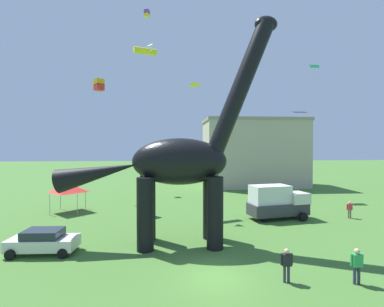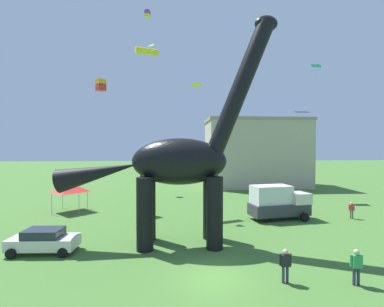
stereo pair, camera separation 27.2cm
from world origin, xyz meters
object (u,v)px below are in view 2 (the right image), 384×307
dinosaur_sculpture (179,161)px  kite_mid_center (147,14)px  kite_far_right (157,146)px  kite_far_left (196,85)px  kite_drifting (101,85)px  festival_canopy_tent (70,188)px  kite_trailing (302,112)px  person_photographer (356,263)px  person_watching_child (285,262)px  person_near_flyer (352,208)px  parked_box_truck (278,202)px  kite_near_low (95,83)px  parked_sedan_left (44,240)px  kite_high_left (147,50)px  kite_mid_right (316,66)px

dinosaur_sculpture → kite_mid_center: kite_mid_center is taller
kite_far_right → kite_far_left: 10.26m
kite_far_right → kite_drifting: bearing=-127.7°
festival_canopy_tent → kite_trailing: size_ratio=1.44×
person_photographer → kite_far_left: (-5.95, 25.34, 14.34)m
person_watching_child → kite_mid_center: bearing=-128.8°
person_near_flyer → kite_far_right: (-19.41, 14.88, 6.02)m
person_watching_child → festival_canopy_tent: (-16.62, 16.53, 1.50)m
parked_box_truck → kite_trailing: (6.96, 10.04, 9.80)m
dinosaur_sculpture → person_photographer: (8.72, -6.40, -4.75)m
kite_near_low → kite_far_left: 13.82m
dinosaur_sculpture → parked_box_truck: size_ratio=2.74×
kite_mid_center → kite_trailing: kite_mid_center is taller
parked_sedan_left → parked_box_truck: bearing=23.7°
festival_canopy_tent → kite_high_left: bearing=9.7°
dinosaur_sculpture → kite_drifting: bearing=135.5°
kite_high_left → kite_near_low: bearing=136.7°
kite_drifting → kite_trailing: bearing=7.0°
kite_far_left → kite_mid_right: 16.41m
kite_high_left → kite_mid_center: bearing=-84.5°
person_photographer → kite_mid_center: bearing=-172.8°
person_watching_child → parked_sedan_left: bearing=-97.6°
person_photographer → kite_trailing: (7.77, 22.56, 10.36)m
person_photographer → kite_mid_center: kite_mid_center is taller
kite_mid_center → kite_far_left: kite_mid_center is taller
festival_canopy_tent → kite_drifting: kite_drifting is taller
kite_mid_center → kite_high_left: kite_high_left is taller
kite_mid_right → dinosaur_sculpture: bearing=-154.5°
kite_far_right → kite_mid_center: kite_mid_center is taller
kite_drifting → kite_mid_right: 22.93m
person_watching_child → kite_far_left: (-2.52, 24.90, 14.38)m
kite_high_left → kite_far_left: kite_high_left is taller
person_watching_child → kite_trailing: bearing=164.7°
kite_trailing → kite_mid_right: bearing=-108.4°
parked_box_truck → festival_canopy_tent: (-20.86, 4.44, 0.90)m
kite_drifting → kite_mid_center: (6.25, -9.67, 3.70)m
kite_drifting → kite_near_low: bearing=110.7°
kite_near_low → kite_mid_right: size_ratio=1.55×
parked_box_truck → kite_far_right: 19.82m
festival_canopy_tent → kite_near_low: kite_near_low is taller
parked_sedan_left → kite_mid_center: 18.52m
person_photographer → kite_mid_right: kite_mid_right is taller
kite_mid_center → festival_canopy_tent: bearing=141.0°
parked_sedan_left → person_photographer: size_ratio=2.38×
person_photographer → kite_far_left: 29.71m
parked_box_truck → kite_far_right: (-12.35, 14.54, 5.35)m
dinosaur_sculpture → person_near_flyer: 18.23m
person_photographer → kite_far_left: size_ratio=0.97×
festival_canopy_tent → kite_near_low: bearing=88.1°
parked_sedan_left → kite_drifting: kite_drifting is taller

